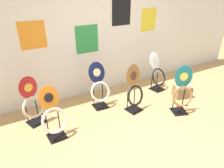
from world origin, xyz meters
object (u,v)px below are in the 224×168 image
object	(u,v)px
toilet_seat_display_navy_moon	(99,88)
paint_can	(188,88)
toilet_seat_display_white_plain	(157,73)
storage_box	(182,91)
toilet_seat_display_crimson_swirl	(33,104)
toilet_seat_display_orange_sun	(53,117)
toilet_seat_display_teal_sax	(182,92)
toilet_seat_display_woodgrain	(135,91)

from	to	relation	value
toilet_seat_display_navy_moon	paint_can	xyz separation A→B (m)	(2.07, -0.39, -0.34)
toilet_seat_display_white_plain	storage_box	bearing A→B (deg)	-63.84
toilet_seat_display_crimson_swirl	toilet_seat_display_white_plain	size ratio (longest dim) A/B	1.04
toilet_seat_display_white_plain	toilet_seat_display_orange_sun	xyz separation A→B (m)	(-2.49, -0.51, -0.02)
toilet_seat_display_teal_sax	toilet_seat_display_crimson_swirl	xyz separation A→B (m)	(-2.51, 0.99, -0.04)
toilet_seat_display_white_plain	toilet_seat_display_orange_sun	size ratio (longest dim) A/B	0.99
toilet_seat_display_white_plain	toilet_seat_display_teal_sax	bearing A→B (deg)	-102.20
toilet_seat_display_teal_sax	toilet_seat_display_woodgrain	xyz separation A→B (m)	(-0.74, 0.48, -0.01)
toilet_seat_display_woodgrain	storage_box	world-z (taller)	toilet_seat_display_woodgrain
toilet_seat_display_teal_sax	toilet_seat_display_woodgrain	world-z (taller)	toilet_seat_display_teal_sax
toilet_seat_display_navy_moon	toilet_seat_display_crimson_swirl	world-z (taller)	toilet_seat_display_navy_moon
toilet_seat_display_white_plain	toilet_seat_display_orange_sun	bearing A→B (deg)	-168.38
toilet_seat_display_navy_moon	paint_can	distance (m)	2.14
toilet_seat_display_woodgrain	paint_can	xyz separation A→B (m)	(1.55, 0.05, -0.35)
toilet_seat_display_white_plain	storage_box	distance (m)	0.68
toilet_seat_display_woodgrain	storage_box	xyz separation A→B (m)	(1.22, -0.07, -0.30)
toilet_seat_display_crimson_swirl	toilet_seat_display_orange_sun	size ratio (longest dim) A/B	1.03
toilet_seat_display_white_plain	storage_box	size ratio (longest dim) A/B	2.12
toilet_seat_display_crimson_swirl	paint_can	distance (m)	3.36
toilet_seat_display_white_plain	toilet_seat_display_woodgrain	bearing A→B (deg)	-152.97
toilet_seat_display_woodgrain	toilet_seat_display_white_plain	xyz separation A→B (m)	(0.95, 0.49, -0.02)
toilet_seat_display_navy_moon	storage_box	size ratio (longest dim) A/B	2.24
toilet_seat_display_teal_sax	toilet_seat_display_woodgrain	bearing A→B (deg)	147.26
storage_box	toilet_seat_display_crimson_swirl	bearing A→B (deg)	169.06
toilet_seat_display_crimson_swirl	toilet_seat_display_woodgrain	bearing A→B (deg)	-16.03
toilet_seat_display_woodgrain	paint_can	world-z (taller)	toilet_seat_display_woodgrain
toilet_seat_display_woodgrain	toilet_seat_display_orange_sun	world-z (taller)	toilet_seat_display_woodgrain
paint_can	toilet_seat_display_orange_sun	bearing A→B (deg)	-178.58
toilet_seat_display_woodgrain	toilet_seat_display_white_plain	world-z (taller)	toilet_seat_display_woodgrain
toilet_seat_display_crimson_swirl	storage_box	bearing A→B (deg)	-10.94
toilet_seat_display_crimson_swirl	paint_can	size ratio (longest dim) A/B	4.70
toilet_seat_display_teal_sax	toilet_seat_display_navy_moon	world-z (taller)	toilet_seat_display_teal_sax
toilet_seat_display_teal_sax	toilet_seat_display_white_plain	bearing A→B (deg)	77.80
toilet_seat_display_crimson_swirl	toilet_seat_display_orange_sun	distance (m)	0.58
toilet_seat_display_orange_sun	paint_can	distance (m)	3.10
toilet_seat_display_orange_sun	toilet_seat_display_navy_moon	bearing A→B (deg)	24.82
toilet_seat_display_white_plain	toilet_seat_display_orange_sun	world-z (taller)	toilet_seat_display_orange_sun
toilet_seat_display_teal_sax	toilet_seat_display_white_plain	world-z (taller)	toilet_seat_display_teal_sax
toilet_seat_display_navy_moon	toilet_seat_display_orange_sun	bearing A→B (deg)	-155.18
toilet_seat_display_teal_sax	toilet_seat_display_white_plain	size ratio (longest dim) A/B	1.10
toilet_seat_display_white_plain	toilet_seat_display_orange_sun	distance (m)	2.54
toilet_seat_display_teal_sax	toilet_seat_display_navy_moon	size ratio (longest dim) A/B	1.04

